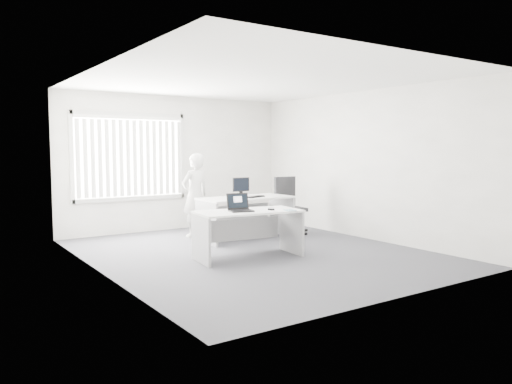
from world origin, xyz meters
TOP-DOWN VIEW (x-y plane):
  - ground at (0.00, 0.00)m, footprint 6.00×6.00m
  - wall_back at (0.00, 3.00)m, footprint 5.00×0.02m
  - wall_front at (0.00, -3.00)m, footprint 5.00×0.02m
  - wall_left at (-2.50, 0.00)m, footprint 0.02×6.00m
  - wall_right at (2.50, 0.00)m, footprint 0.02×6.00m
  - ceiling at (0.00, 0.00)m, footprint 5.00×6.00m
  - window at (-1.00, 2.96)m, footprint 2.32×0.06m
  - blinds at (-1.00, 2.90)m, footprint 2.20×0.10m
  - desk_near at (-0.29, -0.25)m, footprint 1.71×0.95m
  - desk_far at (0.55, 1.11)m, footprint 1.77×0.86m
  - office_chair at (1.63, 1.16)m, footprint 0.70×0.70m
  - person at (-0.10, 1.91)m, footprint 0.65×0.48m
  - laptop at (-0.44, -0.29)m, footprint 0.41×0.38m
  - paper_sheet at (0.11, -0.44)m, footprint 0.29×0.21m
  - mouse at (0.03, -0.42)m, footprint 0.07×0.10m
  - booklet at (0.26, -0.61)m, footprint 0.17×0.22m
  - keyboard at (0.67, 0.98)m, footprint 0.45×0.28m
  - monitor at (0.59, 1.34)m, footprint 0.36×0.12m

SIDE VIEW (x-z plane):
  - ground at x=0.00m, z-range 0.00..0.00m
  - office_chair at x=1.63m, z-range -0.22..0.92m
  - desk_near at x=-0.29m, z-range 0.16..0.91m
  - desk_far at x=0.55m, z-range 0.18..0.98m
  - paper_sheet at x=0.11m, z-range 0.74..0.75m
  - booklet at x=0.26m, z-range 0.74..0.75m
  - mouse at x=0.03m, z-range 0.75..0.79m
  - person at x=-0.10m, z-range 0.00..1.62m
  - keyboard at x=0.67m, z-range 0.80..0.82m
  - laptop at x=-0.44m, z-range 0.74..1.02m
  - monitor at x=0.59m, z-range 0.80..1.16m
  - wall_back at x=0.00m, z-range 0.00..2.80m
  - wall_front at x=0.00m, z-range 0.00..2.80m
  - wall_left at x=-2.50m, z-range 0.00..2.80m
  - wall_right at x=2.50m, z-range 0.00..2.80m
  - blinds at x=-1.00m, z-range 0.77..2.27m
  - window at x=-1.00m, z-range 0.67..2.43m
  - ceiling at x=0.00m, z-range 2.79..2.81m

